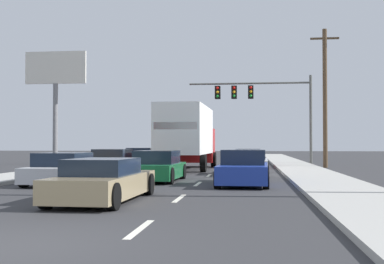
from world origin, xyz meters
name	(u,v)px	position (x,y,z in m)	size (l,w,h in m)	color
ground_plane	(193,167)	(0.00, 25.00, 0.00)	(140.00, 140.00, 0.00)	#333335
sidewalk_right	(305,171)	(6.56, 20.00, 0.07)	(2.62, 80.00, 0.14)	#B2AFA8
sidewalk_left	(67,169)	(-6.56, 20.00, 0.07)	(2.62, 80.00, 0.14)	#B2AFA8
lane_markings	(192,168)	(0.00, 24.25, 0.00)	(3.54, 57.00, 0.01)	silver
car_navy	(142,158)	(-3.32, 24.78, 0.57)	(1.94, 4.36, 1.25)	#141E4C
car_orange	(113,162)	(-3.35, 17.98, 0.57)	(1.96, 4.58, 1.25)	orange
car_silver	(66,170)	(-3.25, 11.09, 0.54)	(2.08, 4.48, 1.19)	#B7BABF
box_truck	(188,134)	(0.04, 21.89, 2.09)	(2.79, 9.16, 3.63)	white
car_green	(157,167)	(-0.10, 12.94, 0.58)	(1.97, 4.11, 1.25)	#196B38
car_tan	(103,181)	(-0.21, 5.85, 0.53)	(1.96, 4.67, 1.13)	tan
car_maroon	(248,159)	(3.56, 25.02, 0.54)	(1.96, 4.60, 1.19)	maroon
car_white	(249,163)	(3.60, 17.80, 0.56)	(2.06, 4.57, 1.23)	white
car_blue	(244,169)	(3.43, 11.51, 0.58)	(1.97, 4.47, 1.31)	#1E389E
traffic_signal_mast	(254,97)	(3.95, 29.79, 4.95)	(8.98, 0.69, 6.52)	#595B56
utility_pole_mid	(325,96)	(8.43, 25.37, 4.56)	(1.80, 0.28, 8.85)	brown
roadside_billboard	(56,82)	(-10.61, 28.23, 6.07)	(4.62, 0.36, 8.35)	slate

